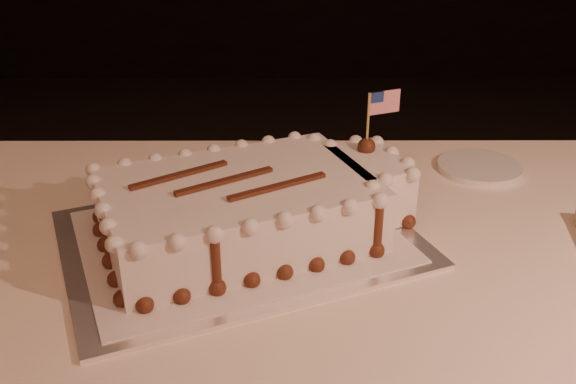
{
  "coord_description": "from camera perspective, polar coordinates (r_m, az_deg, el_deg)",
  "views": [
    {
      "loc": [
        -0.11,
        -0.34,
        1.29
      ],
      "look_at": [
        -0.1,
        0.56,
        0.84
      ],
      "focal_mm": 40.0,
      "sensor_mm": 36.0,
      "label": 1
    }
  ],
  "objects": [
    {
      "name": "cake_board",
      "position": [
        1.05,
        -4.36,
        -4.15
      ],
      "size": [
        0.67,
        0.59,
        0.01
      ],
      "primitive_type": "cube",
      "rotation": [
        0.0,
        0.0,
        0.39
      ],
      "color": "white",
      "rests_on": "banquet_table"
    },
    {
      "name": "doily",
      "position": [
        1.05,
        -4.37,
        -3.92
      ],
      "size": [
        0.6,
        0.54,
        0.0
      ],
      "primitive_type": "cube",
      "rotation": [
        0.0,
        0.0,
        0.39
      ],
      "color": "silver",
      "rests_on": "cake_board"
    },
    {
      "name": "sheet_cake",
      "position": [
        1.04,
        -2.94,
        -1.19
      ],
      "size": [
        0.55,
        0.42,
        0.21
      ],
      "color": "white",
      "rests_on": "doily"
    },
    {
      "name": "side_plate",
      "position": [
        1.35,
        16.65,
        2.12
      ],
      "size": [
        0.17,
        0.17,
        0.01
      ],
      "primitive_type": "cylinder",
      "color": "silver",
      "rests_on": "banquet_table"
    }
  ]
}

